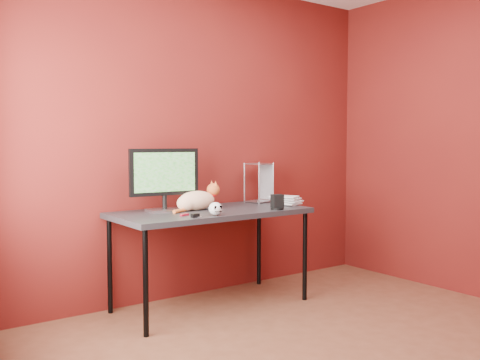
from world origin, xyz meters
TOP-DOWN VIEW (x-y plane):
  - room at (0.00, 0.00)m, footprint 3.52×3.52m
  - desk at (-0.15, 1.37)m, footprint 1.50×0.70m
  - monitor at (-0.48, 1.50)m, footprint 0.55×0.20m
  - cat at (-0.23, 1.44)m, footprint 0.46×0.19m
  - skull_mug at (-0.29, 1.10)m, footprint 0.10×0.10m
  - speaker at (0.28, 1.10)m, footprint 0.10×0.10m
  - book_stack at (0.48, 1.28)m, footprint 0.24×0.27m
  - wire_rack at (0.49, 1.59)m, footprint 0.23×0.20m
  - pocket_knife at (-0.47, 1.21)m, footprint 0.08×0.04m
  - black_gadget at (-0.46, 1.10)m, footprint 0.06×0.04m
  - washer at (-0.43, 1.10)m, footprint 0.05×0.05m

SIDE VIEW (x-z plane):
  - desk at x=-0.15m, z-range 0.32..1.07m
  - washer at x=-0.43m, z-range 0.75..0.75m
  - pocket_knife at x=-0.47m, z-range 0.75..0.76m
  - black_gadget at x=-0.46m, z-range 0.75..0.78m
  - skull_mug at x=-0.29m, z-range 0.75..0.85m
  - speaker at x=0.28m, z-range 0.75..0.86m
  - cat at x=-0.23m, z-range 0.72..0.94m
  - wire_rack at x=0.49m, z-range 0.75..1.09m
  - monitor at x=-0.48m, z-range 0.78..1.25m
  - book_stack at x=0.48m, z-range 0.75..1.61m
  - room at x=0.00m, z-range 0.14..2.75m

